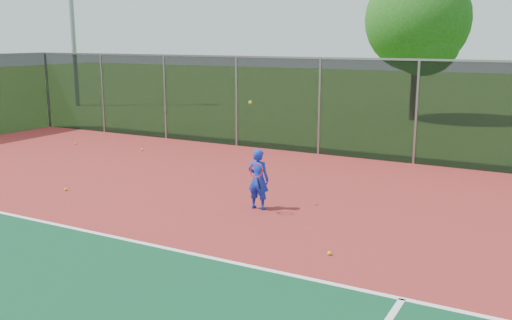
# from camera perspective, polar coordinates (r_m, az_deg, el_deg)

# --- Properties ---
(court_apron) EXTENTS (30.00, 20.00, 0.02)m
(court_apron) POSITION_cam_1_polar(r_m,az_deg,el_deg) (8.32, -1.24, -13.61)
(court_apron) COLOR maroon
(court_apron) RESTS_ON ground
(fence_back) EXTENTS (30.00, 0.06, 3.03)m
(fence_back) POSITION_cam_1_polar(r_m,az_deg,el_deg) (17.04, 15.75, 4.73)
(fence_back) COLOR black
(fence_back) RESTS_ON court_apron
(tennis_player) EXTENTS (0.59, 0.58, 2.31)m
(tennis_player) POSITION_cam_1_polar(r_m,az_deg,el_deg) (12.13, 0.23, -1.91)
(tennis_player) COLOR #152FCB
(tennis_player) RESTS_ON court_apron
(practice_ball_0) EXTENTS (0.07, 0.07, 0.07)m
(practice_ball_0) POSITION_cam_1_polar(r_m,az_deg,el_deg) (18.96, -11.31, 1.04)
(practice_ball_0) COLOR #D1CB18
(practice_ball_0) RESTS_ON court_apron
(practice_ball_2) EXTENTS (0.07, 0.07, 0.07)m
(practice_ball_2) POSITION_cam_1_polar(r_m,az_deg,el_deg) (14.47, -18.49, -2.80)
(practice_ball_2) COLOR #D1CB18
(practice_ball_2) RESTS_ON court_apron
(practice_ball_3) EXTENTS (0.07, 0.07, 0.07)m
(practice_ball_3) POSITION_cam_1_polar(r_m,az_deg,el_deg) (9.85, 7.36, -9.23)
(practice_ball_3) COLOR #D1CB18
(practice_ball_3) RESTS_ON court_apron
(practice_ball_4) EXTENTS (0.07, 0.07, 0.07)m
(practice_ball_4) POSITION_cam_1_polar(r_m,az_deg,el_deg) (20.63, -17.59, 1.59)
(practice_ball_4) COLOR #D1CB18
(practice_ball_4) RESTS_ON court_apron
(tree_back_left) EXTENTS (4.55, 4.55, 6.69)m
(tree_back_left) POSITION_cam_1_polar(r_m,az_deg,el_deg) (26.36, 16.03, 12.91)
(tree_back_left) COLOR #352313
(tree_back_left) RESTS_ON ground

